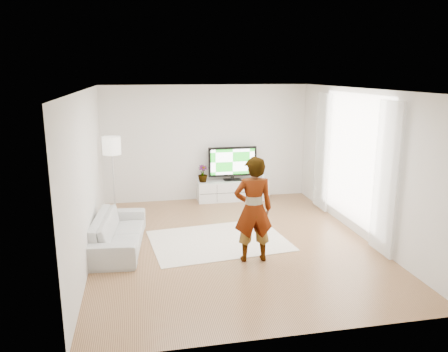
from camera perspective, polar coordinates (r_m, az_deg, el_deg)
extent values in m
plane|color=#AB7A4D|center=(8.19, 1.12, -8.74)|extent=(6.00, 6.00, 0.00)
plane|color=white|center=(7.59, 1.21, 11.23)|extent=(6.00, 6.00, 0.00)
cube|color=silver|center=(7.65, -17.45, 0.04)|extent=(0.02, 6.00, 2.80)
cube|color=silver|center=(8.65, 17.58, 1.52)|extent=(0.02, 6.00, 2.80)
cube|color=silver|center=(10.67, -2.27, 4.31)|extent=(5.00, 0.02, 2.80)
cube|color=silver|center=(5.00, 8.54, -6.52)|extent=(5.00, 0.02, 2.80)
cube|color=white|center=(8.89, 16.57, 2.23)|extent=(0.01, 2.60, 2.50)
cube|color=white|center=(7.77, 20.39, -0.38)|extent=(0.04, 0.70, 2.60)
cube|color=white|center=(10.02, 12.72, 3.10)|extent=(0.04, 0.70, 2.60)
cube|color=silver|center=(10.80, 1.13, -1.85)|extent=(1.74, 0.49, 0.49)
cube|color=black|center=(10.56, 1.42, -2.19)|extent=(1.69, 0.00, 0.01)
cube|color=black|center=(10.48, -0.91, -2.32)|extent=(0.01, 0.00, 0.43)
cube|color=black|center=(10.66, 3.71, -2.07)|extent=(0.01, 0.00, 0.43)
cube|color=black|center=(10.76, 1.11, -0.49)|extent=(0.43, 0.23, 0.02)
cube|color=black|center=(10.75, 1.11, -0.21)|extent=(0.09, 0.05, 0.09)
cube|color=black|center=(10.66, 1.12, 1.90)|extent=(1.19, 0.06, 0.72)
cube|color=#17931B|center=(10.63, 1.16, 1.86)|extent=(1.09, 0.01, 0.62)
cube|color=white|center=(10.89, 5.07, 0.16)|extent=(0.06, 0.16, 0.22)
cube|color=#4CB2FF|center=(10.81, 5.19, 0.17)|extent=(0.01, 0.00, 0.12)
imported|color=#3F7238|center=(10.56, -2.79, 0.32)|extent=(0.27, 0.27, 0.42)
cube|color=white|center=(8.28, -0.70, -8.43)|extent=(2.66, 2.05, 0.01)
imported|color=#334772|center=(7.18, 3.85, -4.38)|extent=(0.66, 0.45, 1.77)
imported|color=beige|center=(8.10, -13.63, -7.11)|extent=(0.99, 2.12, 0.60)
cylinder|color=silver|center=(10.00, -13.96, -4.92)|extent=(0.30, 0.30, 0.02)
cylinder|color=silver|center=(9.81, -14.18, -1.11)|extent=(0.04, 0.04, 1.35)
cylinder|color=white|center=(9.64, -14.48, 3.87)|extent=(0.39, 0.39, 0.38)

